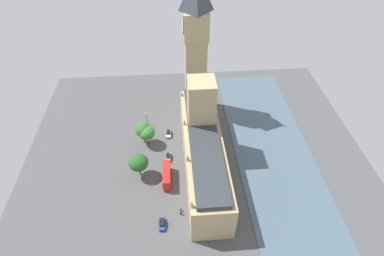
# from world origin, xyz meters

# --- Properties ---
(ground_plane) EXTENTS (126.96, 126.96, 0.00)m
(ground_plane) POSITION_xyz_m (0.00, 0.00, 0.00)
(ground_plane) COLOR #4C4C4F
(river_thames) EXTENTS (28.60, 114.27, 0.25)m
(river_thames) POSITION_xyz_m (-29.25, 0.00, 0.12)
(river_thames) COLOR #475B6B
(river_thames) RESTS_ON ground
(parliament_building) EXTENTS (13.09, 56.96, 30.35)m
(parliament_building) POSITION_xyz_m (-1.99, -1.98, 8.93)
(parliament_building) COLOR tan
(parliament_building) RESTS_ON ground
(clock_tower) EXTENTS (9.43, 9.43, 57.67)m
(clock_tower) POSITION_xyz_m (-2.19, -35.41, 29.85)
(clock_tower) COLOR tan
(clock_tower) RESTS_ON ground
(car_white_opposite_hall) EXTENTS (2.00, 4.26, 1.74)m
(car_white_opposite_hall) POSITION_xyz_m (10.10, -17.99, 0.89)
(car_white_opposite_hall) COLOR silver
(car_white_opposite_hall) RESTS_ON ground
(car_silver_midblock) EXTENTS (1.97, 4.35, 1.74)m
(car_silver_midblock) POSITION_xyz_m (10.43, -5.30, 0.88)
(car_silver_midblock) COLOR #B7B7BC
(car_silver_midblock) RESTS_ON ground
(double_decker_bus_trailing) EXTENTS (2.82, 10.55, 4.75)m
(double_decker_bus_trailing) POSITION_xyz_m (11.08, 4.80, 2.63)
(double_decker_bus_trailing) COLOR red
(double_decker_bus_trailing) RESTS_ON ground
(car_blue_corner) EXTENTS (1.93, 4.39, 1.74)m
(car_blue_corner) POSITION_xyz_m (12.92, 22.42, 0.89)
(car_blue_corner) COLOR navy
(car_blue_corner) RESTS_ON ground
(pedestrian_by_river_gate) EXTENTS (0.71, 0.64, 1.72)m
(pedestrian_by_river_gate) POSITION_xyz_m (6.95, 18.99, 0.77)
(pedestrian_by_river_gate) COLOR black
(pedestrian_by_river_gate) RESTS_ON ground
(pedestrian_leading) EXTENTS (0.55, 0.64, 1.59)m
(pedestrian_leading) POSITION_xyz_m (6.95, 17.65, 0.71)
(pedestrian_leading) COLOR navy
(pedestrian_leading) RESTS_ON ground
(plane_tree_kerbside) EXTENTS (6.78, 6.78, 9.25)m
(plane_tree_kerbside) POSITION_xyz_m (20.46, 1.68, 6.35)
(plane_tree_kerbside) COLOR brown
(plane_tree_kerbside) RESTS_ON ground
(plane_tree_near_tower) EXTENTS (5.98, 5.98, 9.07)m
(plane_tree_near_tower) POSITION_xyz_m (19.50, -14.68, 6.50)
(plane_tree_near_tower) COLOR brown
(plane_tree_near_tower) RESTS_ON ground
(plane_tree_under_trees) EXTENTS (6.26, 6.26, 8.51)m
(plane_tree_under_trees) POSITION_xyz_m (18.16, -13.66, 5.83)
(plane_tree_under_trees) COLOR brown
(plane_tree_under_trees) RESTS_ON ground
(street_lamp_far_end) EXTENTS (0.56, 0.56, 5.93)m
(street_lamp_far_end) POSITION_xyz_m (18.82, -25.57, 4.17)
(street_lamp_far_end) COLOR black
(street_lamp_far_end) RESTS_ON ground
(street_lamp_slot_10) EXTENTS (0.56, 0.56, 6.74)m
(street_lamp_slot_10) POSITION_xyz_m (18.89, -13.60, 4.66)
(street_lamp_slot_10) COLOR black
(street_lamp_slot_10) RESTS_ON ground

